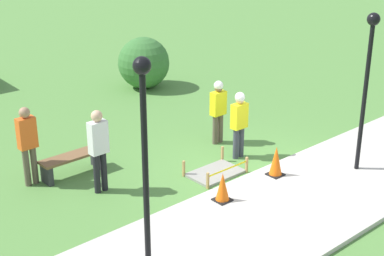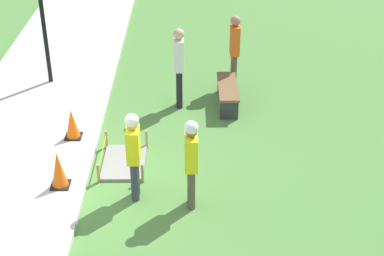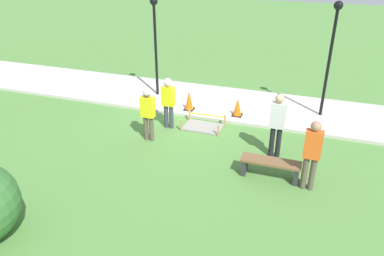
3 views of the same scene
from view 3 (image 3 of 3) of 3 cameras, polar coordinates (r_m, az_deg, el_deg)
name	(u,v)px [view 3 (image 3 of 3)]	position (r m, az deg, el deg)	size (l,w,h in m)	color
ground_plane	(188,117)	(12.91, -0.64, 1.62)	(60.00, 60.00, 0.00)	#51843D
sidewalk	(202,100)	(14.24, 1.47, 4.29)	(28.00, 3.11, 0.10)	#BCB7AD
wet_concrete_patch	(203,127)	(12.16, 1.72, 0.17)	(1.27, 0.86, 0.39)	gray
traffic_cone_near_patch	(237,107)	(12.80, 6.95, 3.17)	(0.34, 0.34, 0.62)	black
traffic_cone_far_patch	(189,100)	(13.16, -0.44, 4.23)	(0.34, 0.34, 0.70)	black
park_bench	(270,166)	(9.73, 11.86, -5.67)	(1.51, 0.44, 0.49)	#2D2D33
worker_supervisor	(168,99)	(11.84, -3.64, 4.39)	(0.40, 0.24, 1.68)	#383D47
worker_assistant	(148,110)	(11.11, -6.75, 2.72)	(0.40, 0.24, 1.68)	brown
bystander_in_orange_shirt	(312,152)	(9.18, 17.82, -3.45)	(0.40, 0.24, 1.82)	brown
bystander_in_gray_shirt	(277,122)	(10.36, 12.88, 0.92)	(0.40, 0.25, 1.87)	black
lamppost_near	(155,32)	(14.07, -5.66, 14.30)	(0.28, 0.28, 3.61)	black
lamppost_far	(332,43)	(12.87, 20.57, 12.01)	(0.28, 0.28, 3.75)	black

